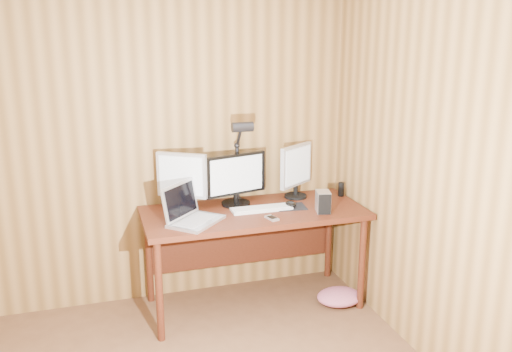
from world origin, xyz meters
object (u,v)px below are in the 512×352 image
speaker (341,189)px  phone (272,218)px  desk (251,223)px  mouse (291,204)px  laptop (189,213)px  monitor_right (296,170)px  desk_lamp (240,150)px  monitor_left (182,180)px  keyboard (261,209)px  hard_drive (323,202)px  monitor_center (236,179)px

speaker → phone: bearing=-153.2°
desk → speaker: bearing=4.5°
mouse → speaker: bearing=37.5°
laptop → phone: laptop is taller
monitor_right → desk_lamp: bearing=148.0°
laptop → desk_lamp: (0.44, 0.29, 0.35)m
monitor_left → laptop: monitor_left is taller
keyboard → laptop: bearing=-170.3°
monitor_right → laptop: monitor_right is taller
desk → monitor_right: size_ratio=3.84×
keyboard → speaker: size_ratio=4.03×
monitor_left → hard_drive: bearing=13.0°
keyboard → phone: keyboard is taller
laptop → mouse: (0.77, 0.09, -0.04)m
laptop → speaker: laptop is taller
monitor_center → monitor_right: (0.50, 0.04, 0.02)m
keyboard → monitor_center: bearing=129.9°
monitor_center → monitor_right: monitor_right is taller
laptop → hard_drive: (0.95, -0.08, 0.01)m
monitor_right → laptop: size_ratio=0.91×
monitor_right → speaker: bearing=-46.5°
speaker → monitor_center: bearing=178.0°
keyboard → speaker: 0.72m
monitor_right → desk_lamp: (-0.45, -0.02, 0.19)m
speaker → desk_lamp: desk_lamp is taller
monitor_left → phone: monitor_left is taller
desk → hard_drive: hard_drive is taller
desk → keyboard: size_ratio=3.61×
monitor_left → keyboard: (0.54, -0.17, -0.22)m
monitor_left → mouse: bearing=20.2°
speaker → desk_lamp: bearing=176.1°
hard_drive → keyboard: bearing=172.0°
mouse → monitor_center: bearing=176.1°
phone → keyboard: bearing=78.3°
keyboard → desk_lamp: (-0.10, 0.20, 0.40)m
speaker → desk: bearing=-175.5°
desk → speaker: speaker is taller
hard_drive → speaker: size_ratio=1.43×
speaker → hard_drive: bearing=-133.3°
monitor_right → phone: bearing=-163.3°
mouse → monitor_right: bearing=81.1°
desk → desk_lamp: bearing=113.4°
hard_drive → laptop: bearing=-170.4°
monitor_right → speaker: (0.35, -0.07, -0.17)m
laptop → keyboard: size_ratio=1.04×
desk_lamp → keyboard: bearing=-73.2°
laptop → mouse: 0.78m
mouse → speaker: speaker is taller
monitor_left → desk_lamp: bearing=36.0°
laptop → monitor_left: bearing=44.5°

